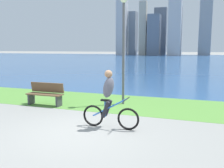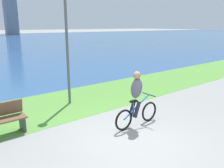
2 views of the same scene
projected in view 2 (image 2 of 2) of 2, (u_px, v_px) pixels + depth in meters
name	position (u px, v px, depth m)	size (l,w,h in m)	color
ground_plane	(134.00, 140.00, 6.11)	(300.00, 300.00, 0.00)	gray
grass_strip_bayside	(65.00, 103.00, 8.99)	(120.00, 3.45, 0.01)	#59933D
cyclist_lead	(137.00, 99.00, 6.77)	(1.70, 0.52, 1.67)	black
lamppost_tall	(66.00, 30.00, 8.33)	(0.28, 0.28, 4.30)	#595960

